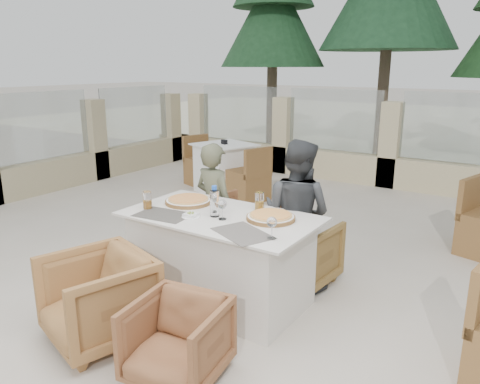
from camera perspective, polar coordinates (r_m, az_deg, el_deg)
The scene contains 25 objects.
ground at distance 4.12m, azimuth -2.50°, elevation -13.35°, with size 80.00×80.00×0.00m, color beige.
sand_patch at distance 17.17m, azimuth 26.27°, elevation 7.10°, with size 30.00×16.00×0.01m, color #F9F1CC.
perimeter_wall_far at distance 8.09m, azimuth 17.87°, elevation 6.19°, with size 10.00×0.34×1.60m, color beige, non-canonical shape.
perimeter_wall_left at distance 8.06m, azimuth -22.77°, elevation 5.70°, with size 0.34×7.00×1.60m, color tan, non-canonical shape.
pine_far_left at distance 11.44m, azimuth 4.04°, elevation 19.10°, with size 2.42×2.42×5.50m, color #1D4424.
pine_mid_left at distance 10.96m, azimuth 17.81°, elevation 21.26°, with size 2.86×2.86×6.50m, color #1E4828.
dining_table at distance 4.01m, azimuth -2.39°, elevation -8.07°, with size 1.60×0.90×0.77m, color silver, non-canonical shape.
placemat_near_left at distance 3.92m, azimuth -9.30°, elevation -2.75°, with size 0.45×0.30×0.00m, color #4E4943.
placemat_near_right at distance 3.45m, azimuth 0.31°, elevation -5.05°, with size 0.45×0.30×0.00m, color #635C55.
pizza_left at distance 4.22m, azimuth -6.32°, elevation -1.01°, with size 0.41×0.41×0.05m, color #D4581C.
pizza_right at distance 3.75m, azimuth 3.77°, elevation -3.02°, with size 0.39×0.39×0.05m, color orange.
water_bottle at distance 3.80m, azimuth -3.13°, elevation -1.12°, with size 0.08×0.08×0.26m, color #A8C4DD.
wine_glass_centre at distance 3.95m, azimuth -3.13°, elevation -1.07°, with size 0.08×0.08×0.18m, color white, non-canonical shape.
wine_glass_near at distance 3.74m, azimuth -2.18°, elevation -2.01°, with size 0.08×0.08×0.18m, color white, non-canonical shape.
wine_glass_corner at distance 3.33m, azimuth 3.90°, elevation -4.23°, with size 0.08×0.08×0.18m, color white, non-canonical shape.
beer_glass_left at distance 4.09m, azimuth -11.23°, elevation -0.99°, with size 0.08×0.08×0.15m, color orange.
beer_glass_right at distance 3.98m, azimuth 2.38°, elevation -1.13°, with size 0.08×0.08×0.15m, color orange.
olive_dish at distance 3.83m, azimuth -6.02°, elevation -2.77°, with size 0.11×0.11×0.04m, color white, non-canonical shape.
armchair_far_left at distance 4.79m, azimuth -0.12°, elevation -4.71°, with size 0.72×0.74×0.67m, color #945B35.
armchair_far_right at distance 4.37m, azimuth 6.98°, elevation -7.29°, with size 0.65×0.67×0.61m, color brown.
armchair_near_left at distance 3.63m, azimuth -16.90°, elevation -12.36°, with size 0.70×0.72×0.65m, color #9A6838.
armchair_near_right at distance 3.16m, azimuth -7.66°, elevation -17.52°, with size 0.57×0.59×0.53m, color brown.
diner_left at distance 4.57m, azimuth -3.14°, elevation -1.82°, with size 0.46×0.30×1.26m, color #565840.
diner_right at distance 4.22m, azimuth 6.90°, elevation -2.72°, with size 0.66×0.51×1.35m, color #393B3E.
bg_table_a at distance 7.44m, azimuth -1.91°, elevation 2.93°, with size 1.64×0.82×0.77m, color white, non-canonical shape.
Camera 1 is at (2.14, -2.92, 1.97)m, focal length 35.00 mm.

